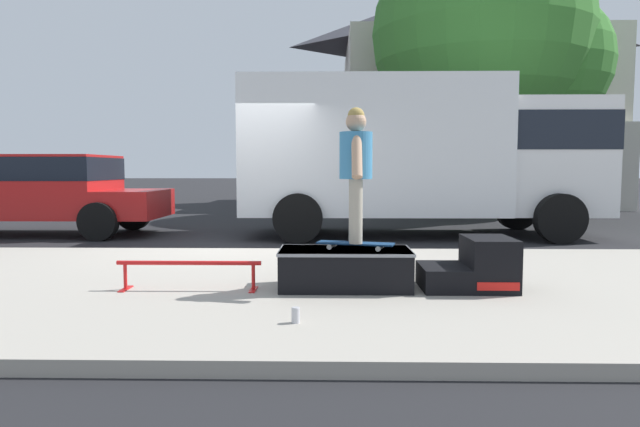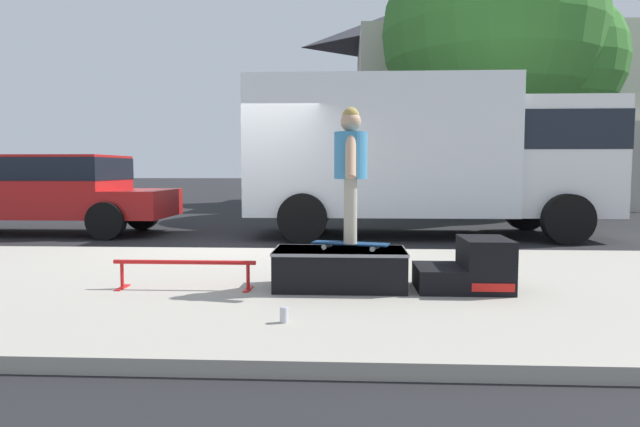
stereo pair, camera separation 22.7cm
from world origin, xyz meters
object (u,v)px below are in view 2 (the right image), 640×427
(kicker_ramp, at_px, (470,268))
(skater_kid, at_px, (351,164))
(soda_can, at_px, (284,315))
(street_tree_main, at_px, (504,40))
(skateboard, at_px, (350,244))
(grind_rail, at_px, (185,267))
(box_truck, at_px, (427,150))
(pickup_truck_red, at_px, (41,190))
(skate_box, at_px, (340,267))

(kicker_ramp, relative_size, skater_kid, 0.68)
(soda_can, height_order, street_tree_main, street_tree_main)
(soda_can, relative_size, street_tree_main, 0.02)
(skateboard, height_order, street_tree_main, street_tree_main)
(kicker_ramp, bearing_deg, grind_rail, -177.72)
(kicker_ramp, height_order, box_truck, box_truck)
(skateboard, relative_size, soda_can, 6.39)
(grind_rail, relative_size, box_truck, 0.21)
(skateboard, distance_m, pickup_truck_red, 8.38)
(pickup_truck_red, bearing_deg, skate_box, -41.46)
(kicker_ramp, xyz_separation_m, skateboard, (-1.21, 0.00, 0.24))
(skateboard, bearing_deg, skate_box, -179.07)
(skate_box, height_order, skater_kid, skater_kid)
(soda_can, height_order, box_truck, box_truck)
(kicker_ramp, distance_m, skater_kid, 1.60)
(skateboard, relative_size, pickup_truck_red, 0.14)
(skater_kid, height_order, soda_can, skater_kid)
(kicker_ramp, relative_size, skateboard, 1.14)
(skateboard, xyz_separation_m, soda_can, (-0.53, -1.30, -0.39))
(box_truck, bearing_deg, street_tree_main, 60.80)
(kicker_ramp, xyz_separation_m, box_truck, (0.31, 5.52, 1.36))
(pickup_truck_red, height_order, street_tree_main, street_tree_main)
(skate_box, xyz_separation_m, skateboard, (0.10, 0.00, 0.24))
(skate_box, distance_m, pickup_truck_red, 8.32)
(soda_can, bearing_deg, grind_rail, 134.17)
(skater_kid, height_order, box_truck, box_truck)
(kicker_ramp, bearing_deg, pickup_truck_red, 143.90)
(skate_box, distance_m, box_truck, 5.92)
(skater_kid, distance_m, soda_can, 1.85)
(skate_box, distance_m, soda_can, 1.37)
(street_tree_main, bearing_deg, box_truck, -119.20)
(grind_rail, bearing_deg, skateboard, 4.00)
(grind_rail, distance_m, pickup_truck_red, 7.31)
(grind_rail, relative_size, skater_kid, 1.07)
(skate_box, xyz_separation_m, box_truck, (1.63, 5.52, 1.37))
(skateboard, bearing_deg, box_truck, 74.58)
(kicker_ramp, xyz_separation_m, street_tree_main, (3.13, 10.57, 4.60))
(box_truck, distance_m, pickup_truck_red, 7.89)
(skater_kid, bearing_deg, street_tree_main, 67.66)
(skate_box, height_order, box_truck, box_truck)
(skate_box, xyz_separation_m, soda_can, (-0.42, -1.30, -0.15))
(grind_rail, bearing_deg, skate_box, 4.20)
(skate_box, relative_size, soda_can, 10.61)
(skateboard, xyz_separation_m, street_tree_main, (4.34, 10.56, 4.36))
(grind_rail, bearing_deg, street_tree_main, 60.61)
(skate_box, relative_size, grind_rail, 0.92)
(kicker_ramp, relative_size, pickup_truck_red, 0.16)
(soda_can, height_order, pickup_truck_red, pickup_truck_red)
(skateboard, xyz_separation_m, box_truck, (1.52, 5.52, 1.12))
(grind_rail, bearing_deg, box_truck, 60.43)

